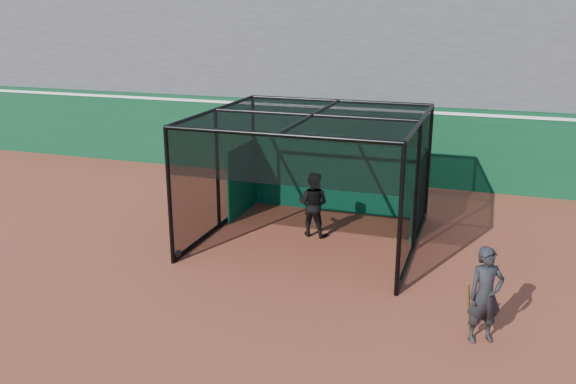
% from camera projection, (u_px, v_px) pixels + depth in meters
% --- Properties ---
extents(ground, '(120.00, 120.00, 0.00)m').
position_uv_depth(ground, '(253.00, 285.00, 12.26)').
color(ground, brown).
rests_on(ground, ground).
extents(outfield_wall, '(50.00, 0.50, 2.50)m').
position_uv_depth(outfield_wall, '(351.00, 140.00, 19.60)').
color(outfield_wall, '#0A3B1F').
rests_on(outfield_wall, ground).
extents(grandstand, '(50.00, 7.85, 8.95)m').
position_uv_depth(grandstand, '(377.00, 34.00, 22.10)').
color(grandstand, '#4C4C4F').
rests_on(grandstand, ground).
extents(batting_cage, '(4.97, 4.88, 3.01)m').
position_uv_depth(batting_cage, '(312.00, 179.00, 14.34)').
color(batting_cage, black).
rests_on(batting_cage, ground).
extents(batter, '(0.82, 0.66, 1.60)m').
position_uv_depth(batter, '(313.00, 204.00, 14.77)').
color(batter, black).
rests_on(batter, ground).
extents(on_deck_player, '(0.72, 0.64, 1.66)m').
position_uv_depth(on_deck_player, '(485.00, 295.00, 9.99)').
color(on_deck_player, black).
rests_on(on_deck_player, ground).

